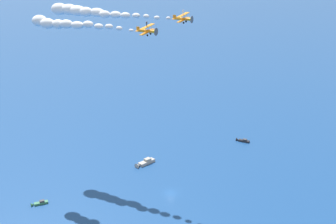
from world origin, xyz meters
The scene contains 10 objects.
ground_plane centered at (0.00, 0.00, 0.00)m, with size 2000.00×2000.00×0.00m, color navy.
motorboat_inshore centered at (-50.55, 23.70, 0.48)m, with size 3.28×6.26×1.76m.
motorboat_trailing centered at (15.34, -42.04, 0.44)m, with size 4.36×5.42×1.62m.
motorboat_ahead centered at (-20.20, -14.11, 0.71)m, with size 8.78×7.08×2.63m.
biplane_lead centered at (-7.45, 2.73, 59.45)m, with size 7.39×7.10×3.64m.
wingwalker_lead centered at (-7.20, 2.66, 61.62)m, with size 0.90×0.37×1.78m.
smoke_trail_lead centered at (-20.26, -36.54, 59.55)m, with size 18.23×48.46×4.93m.
biplane_wingman centered at (6.41, -6.02, 57.52)m, with size 7.39×7.10×3.64m.
wingwalker_wingman centered at (6.65, -6.09, 59.65)m, with size 1.45×0.55×1.53m.
smoke_trail_wingman centered at (-4.33, -38.39, 57.32)m, with size 16.13×39.71×4.68m.
Camera 1 is at (135.81, 23.41, 78.74)m, focal length 47.72 mm.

